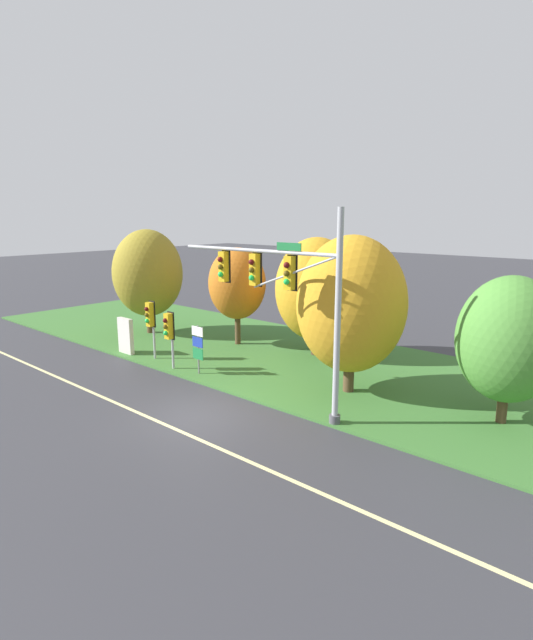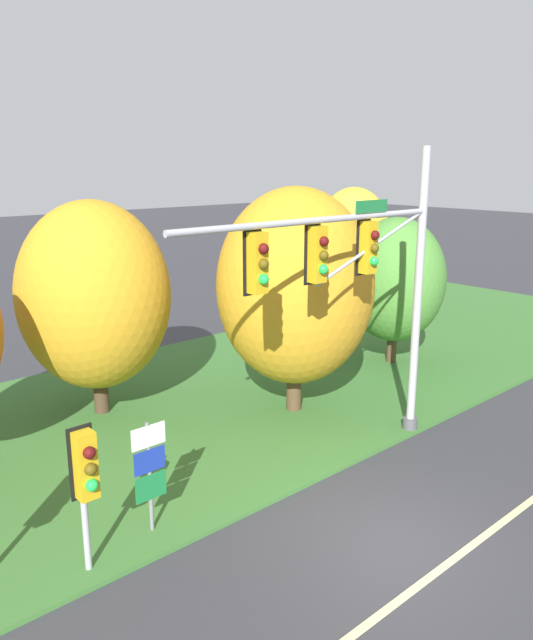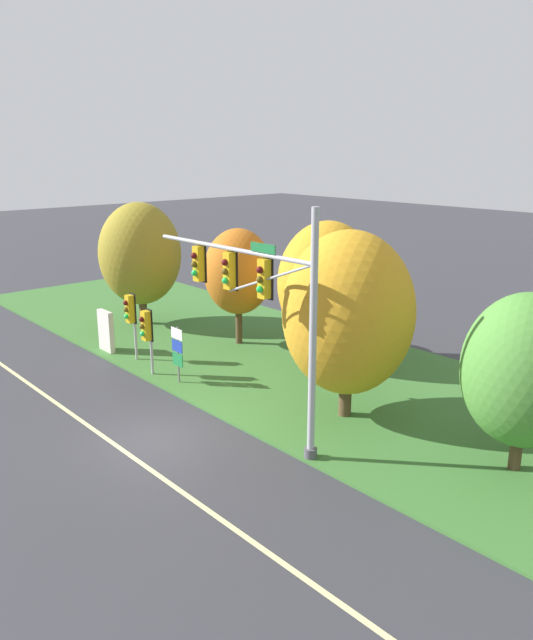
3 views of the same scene
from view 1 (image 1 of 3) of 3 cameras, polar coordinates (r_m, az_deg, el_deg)
ground_plane at (r=19.17m, az=-8.38°, el=-10.76°), size 160.00×160.00×0.00m
lane_stripe at (r=18.49m, az=-11.26°, el=-11.74°), size 36.00×0.16×0.01m
grass_verge at (r=24.94m, az=6.24°, el=-5.15°), size 48.00×11.50×0.10m
traffic_signal_mast at (r=18.36m, az=2.03°, el=3.67°), size 7.87×0.49×7.51m
pedestrian_signal_near_kerb at (r=23.92m, az=-11.08°, el=-1.02°), size 0.46×0.55×2.79m
pedestrian_signal_further_along at (r=25.80m, az=-13.13°, el=0.26°), size 0.46×0.55×3.01m
route_sign_post at (r=23.20m, az=-7.85°, el=-2.86°), size 0.74×0.08×2.29m
tree_nearest_road at (r=31.52m, az=-13.42°, el=5.22°), size 4.25×4.25×6.40m
tree_left_of_mast at (r=27.97m, az=-3.37°, el=4.17°), size 3.22×3.22×5.50m
tree_behind_signpost at (r=25.88m, az=5.71°, el=3.51°), size 4.26×4.26×6.15m
tree_mid_verge at (r=20.50m, az=9.66°, el=1.76°), size 4.48×4.48×6.50m
tree_tall_centre at (r=19.14m, az=25.99°, el=-2.03°), size 3.55×3.55×5.27m
info_kiosk at (r=27.52m, az=-15.79°, el=-1.76°), size 1.10×0.24×1.90m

